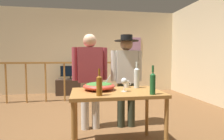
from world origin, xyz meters
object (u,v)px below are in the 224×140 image
(stair_railing, at_px, (83,75))
(person_standing_left, at_px, (90,74))
(framed_picture, at_px, (133,45))
(person_standing_right, at_px, (126,73))
(tv_console, at_px, (71,87))
(flat_screen_tv, at_px, (70,71))
(salad_bowl, at_px, (99,86))
(wine_bottle_amber, at_px, (99,85))
(wine_bottle_green, at_px, (153,83))
(wine_glass, at_px, (124,82))
(wine_bottle_clear, at_px, (137,77))
(mug_white, at_px, (126,84))
(serving_table, at_px, (117,98))

(stair_railing, distance_m, person_standing_left, 2.08)
(framed_picture, height_order, person_standing_right, framed_picture)
(tv_console, relative_size, person_standing_left, 0.57)
(flat_screen_tv, relative_size, salad_bowl, 1.43)
(wine_bottle_amber, distance_m, person_standing_right, 1.12)
(wine_bottle_green, bearing_deg, wine_glass, 141.94)
(wine_glass, bearing_deg, flat_screen_tv, 103.76)
(stair_railing, xyz_separation_m, person_standing_left, (0.10, -2.07, 0.23))
(person_standing_left, bearing_deg, framed_picture, -120.86)
(wine_bottle_clear, xyz_separation_m, person_standing_left, (-0.64, 0.53, 0.01))
(wine_glass, distance_m, mug_white, 0.34)
(tv_console, relative_size, wine_glass, 5.06)
(serving_table, height_order, salad_bowl, salad_bowl)
(framed_picture, bearing_deg, salad_bowl, -112.28)
(stair_railing, bearing_deg, mug_white, -76.53)
(flat_screen_tv, distance_m, person_standing_right, 3.16)
(flat_screen_tv, xyz_separation_m, wine_glass, (0.91, -3.72, 0.13))
(person_standing_left, bearing_deg, wine_bottle_green, 120.88)
(framed_picture, height_order, person_standing_left, framed_picture)
(flat_screen_tv, distance_m, wine_bottle_green, 4.13)
(salad_bowl, distance_m, wine_bottle_clear, 0.56)
(wine_bottle_clear, bearing_deg, person_standing_left, 140.66)
(wine_glass, bearing_deg, stair_railing, 99.88)
(wine_bottle_green, bearing_deg, mug_white, 108.43)
(wine_bottle_green, bearing_deg, framed_picture, 76.90)
(serving_table, bearing_deg, wine_bottle_green, -36.12)
(stair_railing, relative_size, serving_table, 3.51)
(tv_console, bearing_deg, wine_bottle_green, -73.19)
(tv_console, relative_size, wine_bottle_amber, 2.90)
(wine_bottle_green, height_order, person_standing_left, person_standing_left)
(stair_railing, relative_size, wine_bottle_green, 11.81)
(flat_screen_tv, bearing_deg, mug_white, -73.31)
(mug_white, relative_size, person_standing_left, 0.07)
(framed_picture, bearing_deg, wine_bottle_clear, -105.36)
(framed_picture, distance_m, wine_glass, 4.32)
(stair_railing, bearing_deg, serving_table, -81.70)
(wine_bottle_amber, xyz_separation_m, person_standing_left, (-0.06, 0.97, 0.05))
(flat_screen_tv, bearing_deg, person_standing_right, -68.95)
(tv_console, bearing_deg, mug_white, -73.45)
(framed_picture, distance_m, mug_white, 4.00)
(wine_glass, distance_m, wine_bottle_green, 0.37)
(framed_picture, relative_size, serving_table, 0.47)
(wine_bottle_clear, distance_m, mug_white, 0.18)
(wine_bottle_green, xyz_separation_m, mug_white, (-0.18, 0.55, -0.09))
(serving_table, xyz_separation_m, wine_bottle_amber, (-0.25, -0.24, 0.21))
(person_standing_left, bearing_deg, stair_railing, -90.90)
(salad_bowl, distance_m, wine_bottle_amber, 0.37)
(stair_railing, xyz_separation_m, wine_bottle_green, (0.79, -3.07, 0.19))
(wine_bottle_green, bearing_deg, person_standing_right, 93.91)
(wine_bottle_clear, xyz_separation_m, wine_bottle_amber, (-0.58, -0.45, -0.03))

